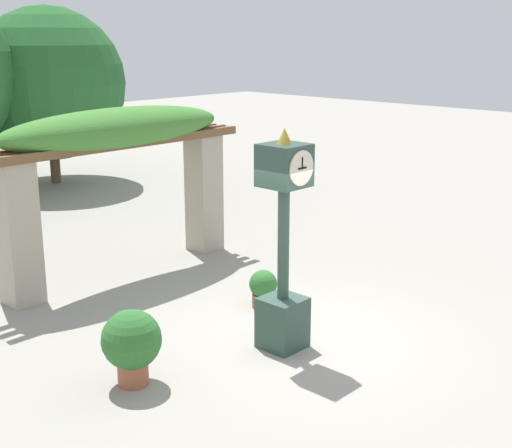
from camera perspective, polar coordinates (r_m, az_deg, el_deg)
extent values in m
plane|color=gray|center=(10.29, 3.37, -9.03)|extent=(60.00, 60.00, 0.00)
cube|color=#2D473D|center=(9.85, 2.14, -7.88)|extent=(0.55, 0.55, 0.72)
cylinder|color=#2D473D|center=(9.47, 2.21, -1.67)|extent=(0.16, 0.16, 1.51)
cylinder|color=gold|center=(9.27, 2.26, 2.91)|extent=(0.25, 0.25, 0.04)
cube|color=#2D473D|center=(9.21, 2.28, 4.72)|extent=(0.56, 0.56, 0.56)
cylinder|color=beige|center=(9.03, 3.66, 4.49)|extent=(0.46, 0.02, 0.46)
cylinder|color=beige|center=(9.40, 0.95, 4.94)|extent=(0.46, 0.02, 0.46)
cube|color=black|center=(9.02, 3.73, 4.47)|extent=(0.16, 0.01, 0.02)
cube|color=black|center=(9.01, 3.73, 4.90)|extent=(0.02, 0.01, 0.15)
cone|color=gold|center=(9.15, 2.30, 7.06)|extent=(0.19, 0.19, 0.20)
cube|color=#A89E89|center=(11.75, -18.52, -0.76)|extent=(0.54, 0.54, 2.29)
cube|color=#A89E89|center=(13.98, -4.19, 2.47)|extent=(0.54, 0.54, 2.29)
cube|color=brown|center=(12.30, -10.26, 6.30)|extent=(5.10, 0.11, 0.14)
cube|color=brown|center=(12.52, -11.01, 6.41)|extent=(5.10, 0.11, 0.14)
cube|color=brown|center=(12.74, -11.73, 6.52)|extent=(5.10, 0.11, 0.14)
ellipsoid|color=#427F33|center=(12.49, -11.07, 7.53)|extent=(4.46, 1.14, 0.70)
cylinder|color=#9E563D|center=(11.28, 0.58, -6.13)|extent=(0.35, 0.35, 0.22)
sphere|color=#2D6B2D|center=(11.19, 0.58, -4.81)|extent=(0.44, 0.44, 0.44)
cylinder|color=#9E563D|center=(9.08, -9.81, -11.60)|extent=(0.38, 0.38, 0.32)
sphere|color=#2D6B2D|center=(8.89, -9.93, -9.09)|extent=(0.74, 0.74, 0.74)
cylinder|color=brown|center=(21.18, -15.80, 4.96)|extent=(0.28, 0.28, 1.32)
sphere|color=#235B28|center=(20.92, -16.23, 10.73)|extent=(4.23, 4.23, 4.23)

